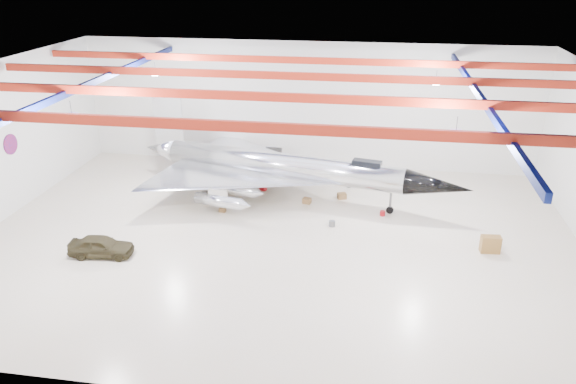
# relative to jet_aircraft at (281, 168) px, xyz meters

# --- Properties ---
(floor) EXTENTS (40.00, 40.00, 0.00)m
(floor) POSITION_rel_jet_aircraft_xyz_m (0.87, -7.09, -2.39)
(floor) COLOR beige
(floor) RESTS_ON ground
(wall_back) EXTENTS (40.00, 0.00, 40.00)m
(wall_back) POSITION_rel_jet_aircraft_xyz_m (0.87, 7.91, 3.11)
(wall_back) COLOR silver
(wall_back) RESTS_ON floor
(ceiling) EXTENTS (40.00, 40.00, 0.00)m
(ceiling) POSITION_rel_jet_aircraft_xyz_m (0.87, -7.09, 8.61)
(ceiling) COLOR #0A0F38
(ceiling) RESTS_ON wall_back
(ceiling_structure) EXTENTS (39.50, 29.50, 1.08)m
(ceiling_structure) POSITION_rel_jet_aircraft_xyz_m (0.87, -7.09, 7.94)
(ceiling_structure) COLOR #9B2110
(ceiling_structure) RESTS_ON ceiling
(wall_roundel) EXTENTS (0.10, 1.50, 1.50)m
(wall_roundel) POSITION_rel_jet_aircraft_xyz_m (-19.07, -5.09, 2.61)
(wall_roundel) COLOR #B21414
(wall_roundel) RESTS_ON wall_left
(jet_aircraft) EXTENTS (26.46, 18.07, 7.28)m
(jet_aircraft) POSITION_rel_jet_aircraft_xyz_m (0.00, 0.00, 0.00)
(jet_aircraft) COLOR silver
(jet_aircraft) RESTS_ON floor
(jeep) EXTENTS (4.18, 2.04, 1.37)m
(jeep) POSITION_rel_jet_aircraft_xyz_m (-9.65, -11.18, -1.70)
(jeep) COLOR #312B18
(jeep) RESTS_ON floor
(desk) EXTENTS (1.28, 0.71, 1.13)m
(desk) POSITION_rel_jet_aircraft_xyz_m (14.74, -6.75, -1.82)
(desk) COLOR brown
(desk) RESTS_ON floor
(crate_ply) EXTENTS (0.51, 0.43, 0.33)m
(crate_ply) POSITION_rel_jet_aircraft_xyz_m (-3.86, -3.51, -2.22)
(crate_ply) COLOR olive
(crate_ply) RESTS_ON floor
(toolbox_red) EXTENTS (0.63, 0.57, 0.36)m
(toolbox_red) POSITION_rel_jet_aircraft_xyz_m (-1.73, 1.10, -2.21)
(toolbox_red) COLOR maroon
(toolbox_red) RESTS_ON floor
(engine_drum) EXTENTS (0.54, 0.54, 0.40)m
(engine_drum) POSITION_rel_jet_aircraft_xyz_m (4.40, -4.61, -2.19)
(engine_drum) COLOR #59595B
(engine_drum) RESTS_ON floor
(parts_bin) EXTENTS (0.80, 0.72, 0.46)m
(parts_bin) POSITION_rel_jet_aircraft_xyz_m (4.74, 0.39, -2.16)
(parts_bin) COLOR olive
(parts_bin) RESTS_ON floor
(crate_small) EXTENTS (0.44, 0.39, 0.26)m
(crate_small) POSITION_rel_jet_aircraft_xyz_m (-6.18, -0.47, -2.26)
(crate_small) COLOR #59595B
(crate_small) RESTS_ON floor
(tool_chest) EXTENTS (0.46, 0.46, 0.36)m
(tool_chest) POSITION_rel_jet_aircraft_xyz_m (7.91, -2.27, -2.21)
(tool_chest) COLOR maroon
(tool_chest) RESTS_ON floor
(oil_barrel) EXTENTS (0.72, 0.64, 0.42)m
(oil_barrel) POSITION_rel_jet_aircraft_xyz_m (2.13, -0.93, -2.18)
(oil_barrel) COLOR olive
(oil_barrel) RESTS_ON floor
(spares_box) EXTENTS (0.39, 0.39, 0.34)m
(spares_box) POSITION_rel_jet_aircraft_xyz_m (5.16, 2.89, -2.22)
(spares_box) COLOR #59595B
(spares_box) RESTS_ON floor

